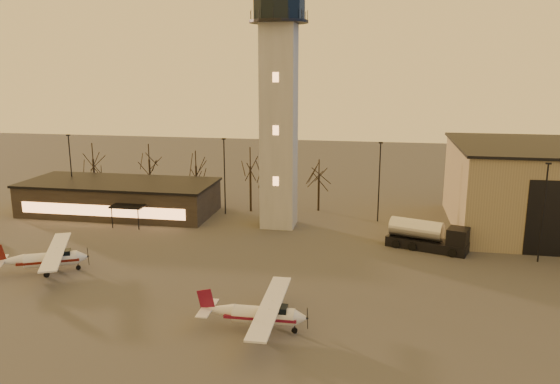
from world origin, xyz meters
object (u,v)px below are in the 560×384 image
object	(u,v)px
cessna_rear	(53,261)
fuel_truck	(427,238)
control_tower	(279,91)
cessna_front	(265,318)
terminal	(120,197)

from	to	relation	value
cessna_rear	fuel_truck	xyz separation A→B (m)	(35.58, 13.36, 0.17)
control_tower	cessna_front	xyz separation A→B (m)	(4.05, -27.36, -15.28)
control_tower	cessna_front	world-z (taller)	control_tower
control_tower	terminal	world-z (taller)	control_tower
cessna_rear	control_tower	bearing A→B (deg)	21.31
terminal	fuel_truck	xyz separation A→B (m)	(39.23, -7.97, -0.92)
control_tower	cessna_front	bearing A→B (deg)	-81.57
cessna_rear	cessna_front	bearing A→B (deg)	-44.88
cessna_front	fuel_truck	size ratio (longest dim) A/B	1.26
control_tower	terminal	distance (m)	26.24
terminal	cessna_front	world-z (taller)	terminal
control_tower	fuel_truck	distance (m)	23.67
terminal	control_tower	bearing A→B (deg)	-5.15
control_tower	cessna_rear	world-z (taller)	control_tower
control_tower	fuel_truck	size ratio (longest dim) A/B	3.71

